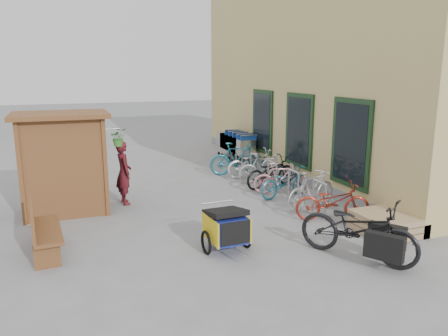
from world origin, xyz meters
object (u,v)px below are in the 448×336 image
object	(u,v)px
bike_1	(312,190)
bike_5	(264,168)
pallet_stack	(384,223)
cargo_bike	(359,230)
bike_4	(271,172)
bike_6	(253,163)
shopping_carts	(235,143)
kiosk	(59,149)
child_trailer	(226,226)
person_kiosk	(124,173)
bike_0	(333,201)
bike_7	(237,159)
bench	(41,227)
bike_2	(285,182)
bike_3	(280,179)

from	to	relation	value
bike_1	bike_5	distance (m)	2.65
pallet_stack	cargo_bike	size ratio (longest dim) A/B	0.53
bike_4	bike_6	xyz separation A→B (m)	(0.04, 1.32, -0.01)
shopping_carts	bike_4	xyz separation A→B (m)	(-0.55, -4.09, -0.20)
pallet_stack	bike_6	bearing A→B (deg)	95.26
kiosk	bike_1	bearing A→B (deg)	-18.14
bike_6	bike_5	bearing A→B (deg)	-178.70
child_trailer	bike_5	xyz separation A→B (m)	(2.90, 4.30, -0.02)
person_kiosk	bike_5	world-z (taller)	person_kiosk
child_trailer	bike_0	distance (m)	2.98
bike_4	bike_7	world-z (taller)	bike_7
bike_6	shopping_carts	bearing A→B (deg)	-7.14
bench	bike_0	xyz separation A→B (m)	(6.14, -0.29, -0.09)
bike_2	bike_5	bearing A→B (deg)	-16.90
cargo_bike	kiosk	bearing A→B (deg)	103.33
person_kiosk	bike_6	world-z (taller)	person_kiosk
bench	person_kiosk	distance (m)	3.31
shopping_carts	bench	bearing A→B (deg)	-134.18
bike_4	bike_6	bearing A→B (deg)	-15.32
bike_5	pallet_stack	bearing A→B (deg)	-158.01
child_trailer	bike_2	world-z (taller)	child_trailer
person_kiosk	bike_3	distance (m)	4.21
person_kiosk	bike_5	bearing A→B (deg)	-88.49
bench	shopping_carts	size ratio (longest dim) A/B	0.66
bike_1	bike_2	size ratio (longest dim) A/B	1.00
bike_7	shopping_carts	bearing A→B (deg)	-7.09
bike_2	bike_0	bearing A→B (deg)	170.94
bike_5	bike_6	world-z (taller)	bike_5
pallet_stack	child_trailer	distance (m)	3.46
bench	bike_0	world-z (taller)	bench
child_trailer	bike_1	distance (m)	3.33
pallet_stack	cargo_bike	distance (m)	1.65
bike_0	bike_2	size ratio (longest dim) A/B	1.05
bench	bike_2	distance (m)	6.28
bike_0	bike_5	distance (m)	3.55
pallet_stack	bike_1	xyz separation A→B (m)	(-0.53, 1.99, 0.27)
person_kiosk	bike_6	distance (m)	4.52
pallet_stack	bike_5	world-z (taller)	bike_5
pallet_stack	bike_3	distance (m)	3.49
person_kiosk	bike_0	world-z (taller)	person_kiosk
person_kiosk	bike_5	distance (m)	4.30
bike_6	bike_1	bearing A→B (deg)	-177.26
bike_1	bike_6	bearing A→B (deg)	-15.92
pallet_stack	cargo_bike	world-z (taller)	cargo_bike
kiosk	bike_6	bearing A→B (deg)	15.68
person_kiosk	bike_7	bearing A→B (deg)	-70.48
bike_5	bike_7	distance (m)	1.35
shopping_carts	person_kiosk	distance (m)	6.35
pallet_stack	person_kiosk	world-z (taller)	person_kiosk
bike_6	bike_7	distance (m)	0.59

